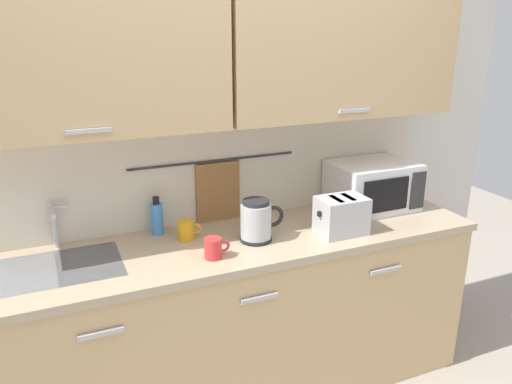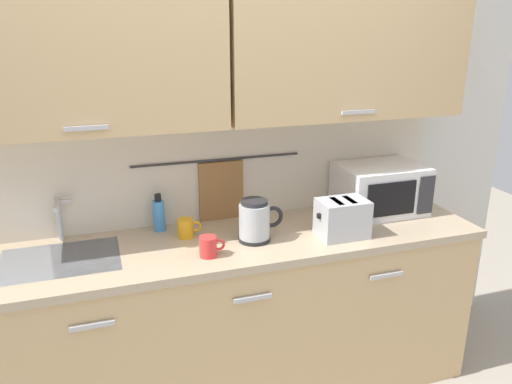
% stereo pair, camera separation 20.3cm
% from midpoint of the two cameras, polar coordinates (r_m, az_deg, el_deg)
% --- Properties ---
extents(counter_unit, '(2.53, 0.64, 0.90)m').
position_cam_midpoint_polar(counter_unit, '(2.70, -0.46, -14.02)').
color(counter_unit, tan).
rests_on(counter_unit, ground).
extents(back_wall_assembly, '(3.70, 0.41, 2.50)m').
position_cam_midpoint_polar(back_wall_assembly, '(2.53, -1.93, 9.79)').
color(back_wall_assembly, silver).
rests_on(back_wall_assembly, ground).
extents(sink_faucet, '(0.09, 0.17, 0.22)m').
position_cam_midpoint_polar(sink_faucet, '(2.54, -19.38, -2.41)').
color(sink_faucet, '#B2B5BA').
rests_on(sink_faucet, counter_unit).
extents(microwave, '(0.46, 0.35, 0.27)m').
position_cam_midpoint_polar(microwave, '(2.90, 15.82, 0.33)').
color(microwave, white).
rests_on(microwave, counter_unit).
extents(electric_kettle, '(0.23, 0.16, 0.21)m').
position_cam_midpoint_polar(electric_kettle, '(2.44, 2.31, -3.33)').
color(electric_kettle, black).
rests_on(electric_kettle, counter_unit).
extents(dish_soap_bottle, '(0.06, 0.06, 0.20)m').
position_cam_midpoint_polar(dish_soap_bottle, '(2.58, -8.75, -2.58)').
color(dish_soap_bottle, '#3F8CD8').
rests_on(dish_soap_bottle, counter_unit).
extents(mug_near_sink, '(0.12, 0.08, 0.09)m').
position_cam_midpoint_polar(mug_near_sink, '(2.50, -5.64, -4.12)').
color(mug_near_sink, orange).
rests_on(mug_near_sink, counter_unit).
extents(toaster, '(0.26, 0.17, 0.19)m').
position_cam_midpoint_polar(toaster, '(2.54, 12.03, -2.95)').
color(toaster, '#B7BABF').
rests_on(toaster, counter_unit).
extents(mug_by_kettle, '(0.12, 0.08, 0.09)m').
position_cam_midpoint_polar(mug_by_kettle, '(2.29, -2.85, -6.23)').
color(mug_by_kettle, red).
rests_on(mug_by_kettle, counter_unit).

